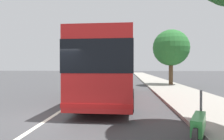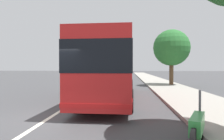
{
  "view_description": "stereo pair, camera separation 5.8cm",
  "coord_description": "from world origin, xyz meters",
  "px_view_note": "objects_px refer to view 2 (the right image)",
  "views": [
    {
      "loc": [
        -6.9,
        -2.87,
        1.87
      ],
      "look_at": [
        5.02,
        -1.93,
        1.73
      ],
      "focal_mm": 31.32,
      "sensor_mm": 36.0,
      "label": 1
    },
    {
      "loc": [
        -6.9,
        -2.93,
        1.87
      ],
      "look_at": [
        5.02,
        -1.93,
        1.73
      ],
      "focal_mm": 31.32,
      "sensor_mm": 36.0,
      "label": 2
    }
  ],
  "objects_px": {
    "coach_bus": "(111,67)",
    "car_ahead_same_lane": "(94,75)",
    "motorcycle_nearest_curb": "(197,128)",
    "roadside_tree_mid_block": "(171,48)",
    "car_far_distant": "(99,74)"
  },
  "relations": [
    {
      "from": "car_far_distant",
      "to": "roadside_tree_mid_block",
      "type": "relative_size",
      "value": 0.73
    },
    {
      "from": "coach_bus",
      "to": "car_far_distant",
      "type": "relative_size",
      "value": 2.42
    },
    {
      "from": "car_ahead_same_lane",
      "to": "roadside_tree_mid_block",
      "type": "height_order",
      "value": "roadside_tree_mid_block"
    },
    {
      "from": "car_far_distant",
      "to": "car_ahead_same_lane",
      "type": "bearing_deg",
      "value": 4.59
    },
    {
      "from": "motorcycle_nearest_curb",
      "to": "car_far_distant",
      "type": "height_order",
      "value": "car_far_distant"
    },
    {
      "from": "coach_bus",
      "to": "motorcycle_nearest_curb",
      "type": "distance_m",
      "value": 7.42
    },
    {
      "from": "coach_bus",
      "to": "car_ahead_same_lane",
      "type": "bearing_deg",
      "value": 14.33
    },
    {
      "from": "car_ahead_same_lane",
      "to": "motorcycle_nearest_curb",
      "type": "bearing_deg",
      "value": 14.04
    },
    {
      "from": "coach_bus",
      "to": "roadside_tree_mid_block",
      "type": "relative_size",
      "value": 1.77
    },
    {
      "from": "roadside_tree_mid_block",
      "to": "coach_bus",
      "type": "bearing_deg",
      "value": 149.35
    },
    {
      "from": "coach_bus",
      "to": "roadside_tree_mid_block",
      "type": "height_order",
      "value": "roadside_tree_mid_block"
    },
    {
      "from": "motorcycle_nearest_curb",
      "to": "roadside_tree_mid_block",
      "type": "xyz_separation_m",
      "value": [
        15.96,
        -2.84,
        3.43
      ]
    },
    {
      "from": "coach_bus",
      "to": "roadside_tree_mid_block",
      "type": "distance_m",
      "value": 10.83
    },
    {
      "from": "car_ahead_same_lane",
      "to": "roadside_tree_mid_block",
      "type": "bearing_deg",
      "value": 48.5
    },
    {
      "from": "car_ahead_same_lane",
      "to": "car_far_distant",
      "type": "height_order",
      "value": "car_far_distant"
    }
  ]
}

